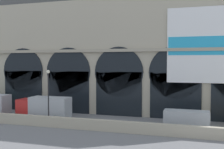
{
  "coord_description": "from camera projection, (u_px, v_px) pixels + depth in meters",
  "views": [
    {
      "loc": [
        11.22,
        -34.21,
        7.9
      ],
      "look_at": [
        -1.02,
        5.0,
        6.05
      ],
      "focal_mm": 44.81,
      "sensor_mm": 36.0,
      "label": 1
    }
  ],
  "objects": [
    {
      "name": "street_lamp_quayside",
      "position": [
        48.0,
        90.0,
        34.82
      ],
      "size": [
        0.44,
        0.44,
        6.9
      ],
      "color": "black",
      "rests_on": "ground"
    },
    {
      "name": "quay_parapet_wall",
      "position": [
        97.0,
        125.0,
        32.23
      ],
      "size": [
        90.0,
        0.7,
        1.26
      ],
      "primitive_type": "cube",
      "color": "#B2A891",
      "rests_on": "ground"
    },
    {
      "name": "box_truck_midwest",
      "position": [
        44.0,
        107.0,
        38.31
      ],
      "size": [
        7.5,
        2.91,
        3.12
      ],
      "color": "red",
      "rests_on": "ground"
    },
    {
      "name": "ground_plane",
      "position": [
        108.0,
        123.0,
        36.32
      ],
      "size": [
        200.0,
        200.0,
        0.0
      ],
      "primitive_type": "plane",
      "color": "slate"
    },
    {
      "name": "van_mideast",
      "position": [
        186.0,
        119.0,
        32.73
      ],
      "size": [
        5.2,
        2.48,
        2.2
      ],
      "color": "#ADB2B7",
      "rests_on": "ground"
    },
    {
      "name": "station_building",
      "position": [
        123.0,
        49.0,
        42.97
      ],
      "size": [
        50.37,
        5.37,
        20.34
      ],
      "color": "#B2A891",
      "rests_on": "ground"
    }
  ]
}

